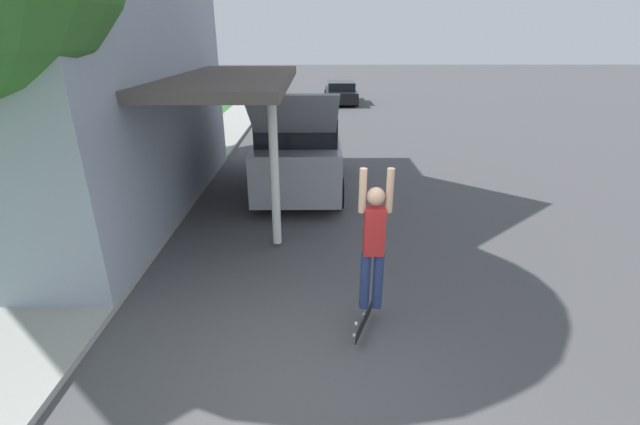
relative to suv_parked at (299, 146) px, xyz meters
The scene contains 6 objects.
ground_plane 7.06m from the suv_parked, 88.25° to the right, with size 120.00×120.00×0.00m, color #49494C.
sidewalk 3.68m from the suv_parked, 164.08° to the right, with size 1.80×80.00×0.10m.
suv_parked is the anchor object (origin of this frame).
car_down_street 15.72m from the suv_parked, 82.98° to the left, with size 1.89×4.40×1.26m.
skateboarder 6.14m from the suv_parked, 79.15° to the right, with size 0.41×0.22×1.90m.
skateboard 6.19m from the suv_parked, 79.80° to the right, with size 0.34×0.78×0.26m.
Camera 1 is at (0.24, -3.81, 3.73)m, focal length 24.00 mm.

